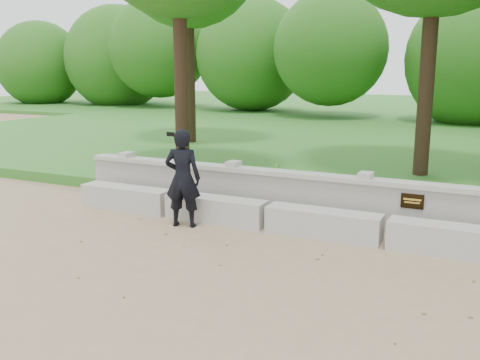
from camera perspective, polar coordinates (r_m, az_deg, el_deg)
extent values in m
plane|color=#99805D|center=(6.97, 12.01, -11.37)|extent=(80.00, 80.00, 0.00)
cube|color=#29681F|center=(20.47, 21.81, 3.71)|extent=(40.00, 22.00, 0.25)
cube|color=#BAB7AF|center=(10.71, -12.02, -1.89)|extent=(1.90, 0.45, 0.45)
cube|color=#BAB7AF|center=(9.63, -2.59, -3.18)|extent=(1.90, 0.45, 0.45)
cube|color=#BAB7AF|center=(8.88, 8.85, -4.62)|extent=(1.90, 0.45, 0.45)
cube|color=#BAB7AF|center=(8.54, 21.83, -6.02)|extent=(1.90, 0.45, 0.45)
cube|color=#AEACA5|center=(9.26, 16.11, -3.06)|extent=(12.50, 0.25, 0.82)
cube|color=#BAB7AF|center=(9.16, 16.27, -0.34)|extent=(12.50, 0.35, 0.08)
cube|color=black|center=(9.04, 17.90, -2.17)|extent=(0.36, 0.02, 0.24)
imported|color=black|center=(9.27, -6.13, 0.19)|extent=(0.71, 0.57, 1.72)
cube|color=black|center=(8.86, -7.43, 4.87)|extent=(0.14, 0.06, 0.07)
cylinder|color=#382619|center=(18.27, -5.40, 12.17)|extent=(0.35, 0.35, 5.18)
cylinder|color=#382619|center=(12.78, -6.32, 11.62)|extent=(0.33, 0.33, 4.87)
cylinder|color=#382619|center=(13.15, 19.40, 11.76)|extent=(0.35, 0.35, 5.20)
imported|color=#2F832C|center=(10.52, 4.04, 0.05)|extent=(0.41, 0.39, 0.65)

